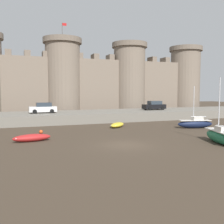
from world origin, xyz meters
TOP-DOWN VIEW (x-y plane):
  - ground_plane at (0.00, 0.00)m, footprint 160.00×160.00m
  - quay_road at (0.00, 20.29)m, footprint 69.43×10.00m
  - castle at (-0.00, 31.01)m, footprint 64.95×7.52m
  - sailboat_foreground_centre at (8.45, -2.27)m, footprint 2.52×4.99m
  - sailboat_foreground_left at (12.71, 6.64)m, footprint 4.72×2.20m
  - rowboat_foreground_right at (-7.61, 4.60)m, footprint 3.64×1.53m
  - rowboat_midflat_centre at (3.64, 11.03)m, footprint 3.27×3.45m
  - mooring_buoy_mid_mud at (-6.36, 9.08)m, footprint 0.41×0.41m
  - car_quay_east at (14.54, 20.49)m, footprint 4.13×1.94m
  - car_quay_centre_west at (-4.97, 20.40)m, footprint 4.13×1.94m

SIDE VIEW (x-z plane):
  - ground_plane at x=0.00m, z-range 0.00..0.00m
  - mooring_buoy_mid_mud at x=-6.36m, z-range 0.00..0.41m
  - rowboat_midflat_centre at x=3.64m, z-range 0.02..0.62m
  - rowboat_foreground_right at x=-7.61m, z-range 0.02..0.72m
  - sailboat_foreground_left at x=12.71m, z-range -2.08..3.32m
  - sailboat_foreground_centre at x=8.45m, z-range -2.33..3.68m
  - quay_road at x=0.00m, z-range 0.00..1.40m
  - car_quay_east at x=14.54m, z-range 1.36..2.98m
  - car_quay_centre_west at x=-4.97m, z-range 1.36..2.98m
  - castle at x=0.00m, z-range -2.05..15.98m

